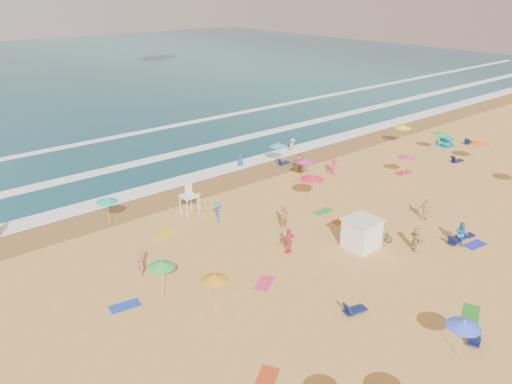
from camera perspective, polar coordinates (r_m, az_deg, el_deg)
ground at (r=35.99m, az=5.94°, el=-5.11°), size 220.00×220.00×0.00m
wet_sand at (r=44.70m, az=-5.55°, el=0.64°), size 220.00×220.00×0.00m
surf_foam at (r=51.77m, az=-11.14°, el=3.53°), size 200.00×18.70×0.05m
cabana at (r=34.74m, az=11.97°, el=-4.73°), size 2.00×2.00×2.00m
cabana_roof at (r=34.28m, az=12.11°, el=-3.16°), size 2.20×2.20×0.12m
bicycle at (r=36.23m, az=14.16°, el=-4.77°), size 0.84×1.69×0.85m
lifeguard_stand at (r=39.11m, az=-7.65°, el=-1.13°), size 1.20×1.20×2.10m
beach_umbrellas at (r=36.37m, az=7.58°, el=-1.07°), size 53.66×29.39×0.78m
loungers at (r=37.74m, az=15.88°, el=-4.24°), size 59.81×26.67×0.34m
towels at (r=34.90m, az=10.57°, el=-6.32°), size 32.00×20.30×0.03m
popup_tents at (r=54.50m, az=25.15°, el=3.29°), size 8.06×15.05×1.20m
beachgoers at (r=37.26m, az=2.68°, el=-2.56°), size 40.17×25.40×2.13m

